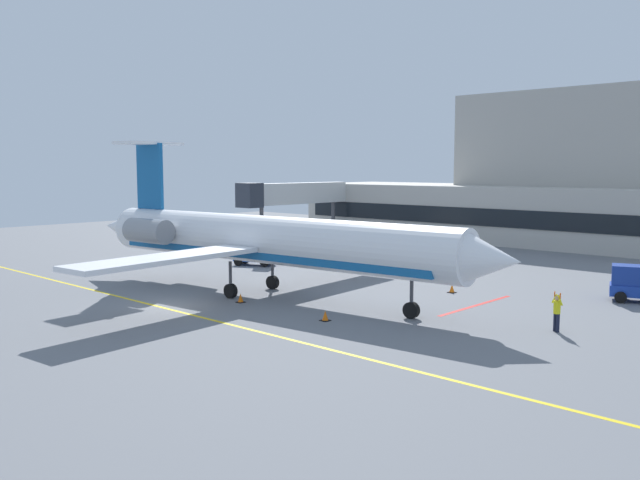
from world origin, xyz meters
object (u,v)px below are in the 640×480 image
regional_jet (261,240)px  pushback_tractor (259,254)px  marshaller (557,312)px  fuel_tank (327,234)px  baggage_tug (640,286)px

regional_jet → pushback_tractor: (-9.77, 8.49, -2.62)m
pushback_tractor → marshaller: bearing=-10.2°
regional_jet → marshaller: 18.35m
regional_jet → fuel_tank: size_ratio=4.98×
baggage_tug → marshaller: bearing=-92.7°
pushback_tractor → fuel_tank: (-4.49, 13.18, 0.42)m
regional_jet → pushback_tractor: bearing=139.0°
baggage_tug → marshaller: size_ratio=2.25×
marshaller → fuel_tank: bearing=150.5°
regional_jet → baggage_tug: bearing=37.6°
regional_jet → baggage_tug: 23.27m
pushback_tractor → regional_jet: bearing=-41.0°
baggage_tug → marshaller: 10.60m
baggage_tug → marshaller: (-0.50, -10.58, 0.02)m
regional_jet → fuel_tank: bearing=123.3°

